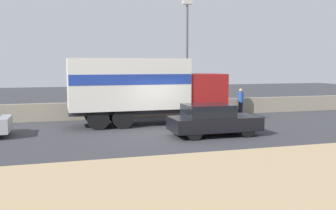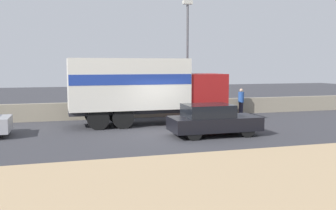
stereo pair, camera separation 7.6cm
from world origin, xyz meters
name	(u,v)px [view 1 (the left image)]	position (x,y,z in m)	size (l,w,h in m)	color
ground_plane	(169,134)	(0.00, 0.00, 0.00)	(80.00, 80.00, 0.00)	#38383D
dirt_shoulder_foreground	(245,180)	(0.00, -7.29, 0.02)	(60.00, 6.55, 0.04)	tan
stone_wall_backdrop	(142,109)	(0.00, 5.66, 0.50)	(60.00, 0.35, 0.99)	gray
street_lamp	(187,51)	(2.56, 4.80, 3.96)	(0.56, 0.28, 6.83)	#4C4C51
box_truck	(142,87)	(-0.57, 2.91, 1.99)	(8.16, 2.47, 3.45)	maroon
car_hatchback	(213,120)	(1.71, -1.05, 0.71)	(3.96, 1.74, 1.41)	black
pedestrian	(241,101)	(6.28, 5.13, 0.85)	(0.36, 0.36, 1.64)	#1E1E2D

